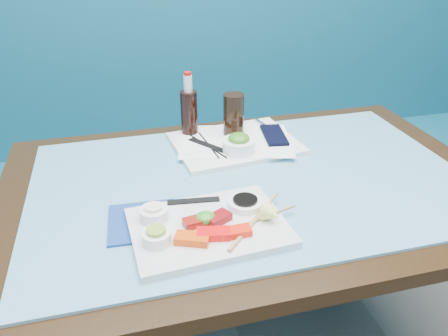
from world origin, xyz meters
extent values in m
cube|color=#11556C|center=(0.00, 2.22, 0.23)|extent=(3.00, 0.55, 0.45)
cube|color=#11556C|center=(0.00, 2.44, 0.70)|extent=(3.00, 0.12, 0.95)
cube|color=black|center=(0.00, 1.45, 0.73)|extent=(1.40, 0.90, 0.04)
cylinder|color=black|center=(-0.62, 1.82, 0.35)|extent=(0.06, 0.06, 0.71)
cylinder|color=black|center=(0.62, 1.82, 0.35)|extent=(0.06, 0.06, 0.71)
cube|color=#5E9EBC|center=(0.00, 1.45, 0.75)|extent=(1.22, 0.76, 0.01)
cube|color=silver|center=(-0.17, 1.25, 0.77)|extent=(0.37, 0.28, 0.02)
cube|color=#E94409|center=(-0.22, 1.19, 0.79)|extent=(0.08, 0.06, 0.02)
cube|color=red|center=(-0.17, 1.20, 0.79)|extent=(0.08, 0.05, 0.02)
cube|color=red|center=(-0.12, 1.19, 0.78)|extent=(0.07, 0.04, 0.02)
cube|color=maroon|center=(-0.20, 1.25, 0.79)|extent=(0.06, 0.04, 0.02)
cube|color=maroon|center=(-0.15, 1.25, 0.79)|extent=(0.07, 0.06, 0.02)
ellipsoid|color=#318C20|center=(-0.18, 1.26, 0.79)|extent=(0.06, 0.06, 0.03)
cylinder|color=white|center=(-0.30, 1.21, 0.79)|extent=(0.07, 0.07, 0.03)
cylinder|color=#87A936|center=(-0.30, 1.21, 0.81)|extent=(0.06, 0.06, 0.01)
cylinder|color=white|center=(-0.29, 1.30, 0.79)|extent=(0.08, 0.08, 0.03)
cylinder|color=white|center=(-0.29, 1.30, 0.81)|extent=(0.05, 0.05, 0.01)
cylinder|color=white|center=(-0.07, 1.30, 0.79)|extent=(0.11, 0.11, 0.02)
cylinder|color=black|center=(-0.07, 1.30, 0.80)|extent=(0.07, 0.07, 0.01)
cone|color=#FFFD78|center=(-0.03, 1.22, 0.80)|extent=(0.06, 0.06, 0.05)
cube|color=black|center=(-0.19, 1.35, 0.78)|extent=(0.13, 0.04, 0.00)
cylinder|color=tan|center=(-0.06, 1.23, 0.78)|extent=(0.19, 0.20, 0.01)
cylinder|color=#9A8248|center=(-0.05, 1.23, 0.78)|extent=(0.21, 0.07, 0.01)
cube|color=white|center=(0.01, 1.67, 0.77)|extent=(0.42, 0.33, 0.01)
cube|color=white|center=(0.01, 1.67, 0.77)|extent=(0.41, 0.33, 0.00)
cylinder|color=white|center=(0.00, 1.60, 0.79)|extent=(0.12, 0.12, 0.04)
ellipsoid|color=#387A1C|center=(0.00, 1.60, 0.82)|extent=(0.08, 0.08, 0.03)
cylinder|color=black|center=(0.02, 1.73, 0.84)|extent=(0.08, 0.08, 0.14)
cube|color=black|center=(0.15, 1.67, 0.78)|extent=(0.09, 0.16, 0.01)
cylinder|color=white|center=(0.14, 1.78, 0.78)|extent=(0.03, 0.09, 0.01)
cylinder|color=black|center=(-0.09, 1.66, 0.78)|extent=(0.09, 0.21, 0.01)
cylinder|color=black|center=(-0.08, 1.66, 0.78)|extent=(0.02, 0.20, 0.01)
cube|color=black|center=(-0.08, 1.66, 0.77)|extent=(0.11, 0.14, 0.00)
cylinder|color=black|center=(-0.12, 1.78, 0.84)|extent=(0.06, 0.06, 0.16)
cylinder|color=silver|center=(-0.12, 1.78, 0.95)|extent=(0.04, 0.04, 0.05)
cylinder|color=#B4100B|center=(-0.12, 1.78, 0.98)|extent=(0.03, 0.03, 0.01)
cube|color=navy|center=(-0.32, 1.32, 0.76)|extent=(0.18, 0.18, 0.01)
camera|label=1|loc=(-0.35, 0.44, 1.39)|focal=35.00mm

